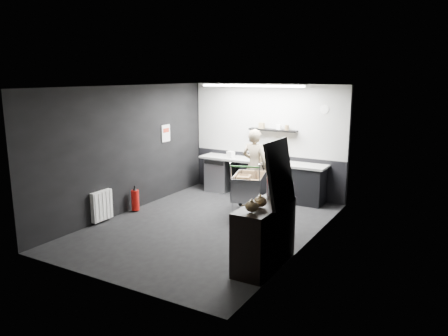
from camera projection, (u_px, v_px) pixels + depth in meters
The scene contains 22 objects.
floor at pixel (208, 225), 8.60m from camera, with size 5.50×5.50×0.00m, color black.
ceiling at pixel (207, 86), 8.03m from camera, with size 5.50×5.50×0.00m, color silver.
wall_back at pixel (267, 140), 10.65m from camera, with size 5.50×5.50×0.00m, color black.
wall_front at pixel (101, 191), 5.99m from camera, with size 5.50×5.50×0.00m, color black.
wall_left at pixel (128, 149), 9.30m from camera, with size 5.50×5.50×0.00m, color black.
wall_right at pixel (308, 170), 7.34m from camera, with size 5.50×5.50×0.00m, color black.
kitchen_wall_panel at pixel (267, 120), 10.52m from camera, with size 3.95×0.02×1.70m, color beige.
dado_panel at pixel (266, 174), 10.81m from camera, with size 3.95×0.02×1.00m, color black.
floating_shelf at pixel (273, 130), 10.38m from camera, with size 1.20×0.22×0.04m, color black.
wall_clock at pixel (325, 109), 9.77m from camera, with size 0.20×0.20×0.03m, color white.
poster at pixel (166, 133), 10.34m from camera, with size 0.02×0.30×0.40m, color white.
poster_red_band at pixel (166, 130), 10.33m from camera, with size 0.01×0.22×0.10m, color #B32916.
radiator at pixel (102, 206), 8.71m from camera, with size 0.10×0.50×0.60m, color white.
ceiling_strip at pixel (252, 86), 9.61m from camera, with size 2.40×0.20×0.04m, color white.
prep_counter at pixel (266, 179), 10.49m from camera, with size 3.20×0.61×0.90m.
person at pixel (255, 166), 10.07m from camera, with size 0.62×0.41×1.71m, color beige.
shopping_cart at pixel (249, 188), 9.29m from camera, with size 0.89×1.20×1.14m.
sideboard at pixel (266, 227), 6.69m from camera, with size 0.57×1.32×1.98m.
fire_extinguisher at pixel (135, 199), 9.44m from camera, with size 0.17×0.17×0.55m.
cardboard_box at pixel (272, 160), 10.26m from camera, with size 0.55×0.42×0.11m, color olive.
pink_tub at pixel (267, 157), 10.37m from camera, with size 0.20×0.20×0.20m, color silver.
white_container at pixel (231, 154), 10.80m from camera, with size 0.17×0.13×0.15m, color white.
Camera 1 is at (4.36, -6.92, 2.92)m, focal length 35.00 mm.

